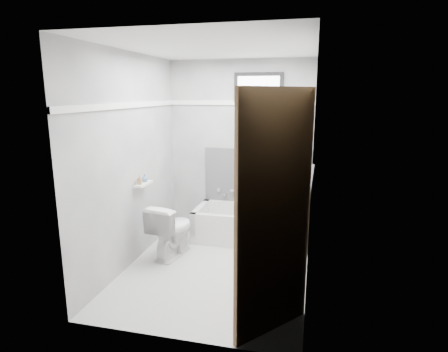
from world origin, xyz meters
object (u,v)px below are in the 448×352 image
(bathtub, at_px, (251,225))
(soap_bottle_b, at_px, (145,178))
(office_chair, at_px, (288,200))
(soap_bottle_a, at_px, (139,180))
(toilet, at_px, (172,230))
(door, at_px, (306,232))

(bathtub, relative_size, soap_bottle_b, 15.68)
(office_chair, relative_size, soap_bottle_a, 7.95)
(office_chair, height_order, toilet, office_chair)
(door, distance_m, soap_bottle_a, 2.34)
(toilet, distance_m, soap_bottle_a, 0.73)
(door, relative_size, soap_bottle_a, 17.23)
(toilet, bearing_deg, office_chair, -139.01)
(bathtub, distance_m, door, 2.46)
(toilet, bearing_deg, soap_bottle_a, 35.64)
(toilet, bearing_deg, bathtub, -128.74)
(toilet, height_order, soap_bottle_a, soap_bottle_a)
(toilet, xyz_separation_m, soap_bottle_b, (-0.32, -0.01, 0.63))
(bathtub, bearing_deg, door, -71.25)
(bathtub, relative_size, door, 0.75)
(soap_bottle_b, bearing_deg, bathtub, 31.86)
(door, bearing_deg, soap_bottle_b, 142.32)
(office_chair, distance_m, soap_bottle_a, 1.93)
(door, bearing_deg, soap_bottle_a, 145.03)
(office_chair, height_order, soap_bottle_a, office_chair)
(office_chair, height_order, soap_bottle_b, office_chair)
(toilet, relative_size, door, 0.33)
(bathtub, relative_size, soap_bottle_a, 12.93)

